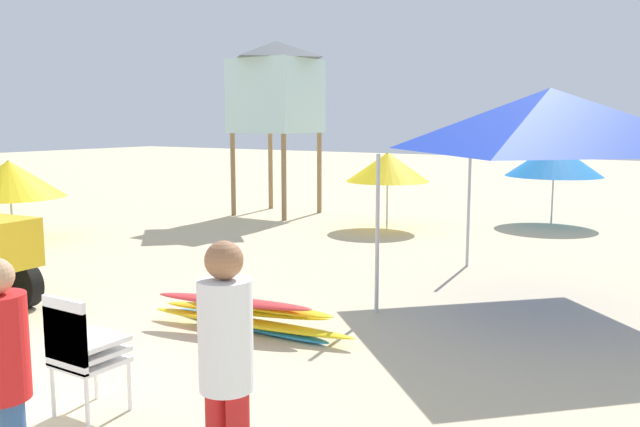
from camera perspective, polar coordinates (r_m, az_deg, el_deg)
stacked_plastic_chairs at (r=5.72m, az=-19.93°, el=-10.61°), size 0.48×0.48×1.02m
surfboard_pile at (r=7.71m, az=-6.28°, el=-8.53°), size 2.61×0.94×0.40m
lifeguard_near_left at (r=4.36m, az=-25.61°, el=-12.39°), size 0.32×0.32×1.61m
lifeguard_near_center at (r=3.99m, az=-8.05°, el=-12.61°), size 0.32×0.32×1.71m
popup_canopy at (r=8.99m, az=19.03°, el=7.57°), size 3.24×3.24×2.79m
lifeguard_tower at (r=16.86m, az=-3.79°, el=10.75°), size 1.98×1.98×4.31m
beach_umbrella_left at (r=14.64m, az=5.82°, el=3.99°), size 1.83×1.83×1.69m
beach_umbrella_mid at (r=14.40m, az=-25.07°, el=2.70°), size 2.10×2.10×1.60m
beach_umbrella_far at (r=16.13m, az=19.44°, el=4.38°), size 2.18×2.18×1.87m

